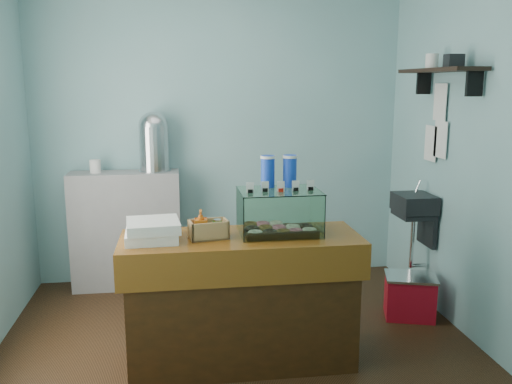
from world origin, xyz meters
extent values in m
plane|color=black|center=(0.00, 0.00, 0.00)|extent=(3.50, 3.50, 0.00)
cube|color=#79ACB0|center=(0.00, 1.50, 1.40)|extent=(3.50, 0.04, 2.80)
cube|color=#79ACB0|center=(0.00, -1.50, 1.40)|extent=(3.50, 0.04, 2.80)
cube|color=#79ACB0|center=(1.75, 0.00, 1.40)|extent=(0.04, 3.00, 2.80)
cube|color=black|center=(1.58, 0.55, 0.90)|extent=(0.30, 0.35, 0.15)
cube|color=black|center=(1.71, 0.55, 0.70)|extent=(0.04, 0.30, 0.35)
cylinder|color=silver|center=(1.65, 0.65, 1.02)|extent=(0.02, 0.02, 0.12)
cylinder|color=silver|center=(1.58, 0.55, 0.55)|extent=(0.04, 0.04, 0.45)
cube|color=black|center=(1.60, 0.30, 2.00)|extent=(0.25, 1.00, 0.03)
cube|color=black|center=(1.67, -0.10, 1.90)|extent=(0.12, 0.03, 0.18)
cube|color=black|center=(1.67, 0.70, 1.90)|extent=(0.12, 0.03, 0.18)
cube|color=white|center=(1.73, 0.45, 1.45)|extent=(0.01, 0.21, 0.30)
cube|color=white|center=(1.73, 0.62, 1.40)|extent=(0.01, 0.21, 0.30)
cube|color=white|center=(1.73, 0.50, 1.75)|extent=(0.01, 0.21, 0.30)
cube|color=#44230D|center=(0.00, -0.25, 0.42)|extent=(1.50, 0.56, 0.84)
cube|color=#4B220A|center=(0.00, -0.25, 0.87)|extent=(1.60, 0.60, 0.06)
cube|color=#4B220A|center=(0.00, -0.53, 0.75)|extent=(1.60, 0.04, 0.18)
cube|color=#949496|center=(-0.90, 1.32, 0.55)|extent=(1.00, 0.32, 1.10)
cube|color=#311E0E|center=(0.27, -0.20, 0.91)|extent=(0.48, 0.34, 0.02)
torus|color=beige|center=(0.09, -0.31, 0.94)|extent=(0.10, 0.10, 0.03)
torus|color=black|center=(0.18, -0.31, 0.94)|extent=(0.10, 0.10, 0.03)
torus|color=brown|center=(0.27, -0.31, 0.94)|extent=(0.10, 0.10, 0.03)
torus|color=#CC6078|center=(0.36, -0.31, 0.94)|extent=(0.10, 0.10, 0.03)
torus|color=beige|center=(0.45, -0.31, 0.94)|extent=(0.10, 0.10, 0.03)
torus|color=black|center=(0.09, -0.20, 0.94)|extent=(0.10, 0.10, 0.03)
torus|color=brown|center=(0.18, -0.20, 0.94)|extent=(0.10, 0.10, 0.03)
torus|color=#CC6078|center=(0.27, -0.20, 0.94)|extent=(0.10, 0.10, 0.03)
torus|color=beige|center=(0.36, -0.20, 0.94)|extent=(0.10, 0.10, 0.03)
torus|color=black|center=(0.45, -0.20, 0.94)|extent=(0.10, 0.10, 0.03)
torus|color=brown|center=(0.09, -0.09, 0.94)|extent=(0.10, 0.10, 0.03)
torus|color=#CC6078|center=(0.18, -0.09, 0.94)|extent=(0.10, 0.10, 0.03)
torus|color=beige|center=(0.27, -0.09, 0.94)|extent=(0.10, 0.10, 0.03)
cube|color=white|center=(0.27, -0.40, 1.05)|extent=(0.53, 0.01, 0.29)
cube|color=white|center=(0.27, -0.01, 1.05)|extent=(0.53, 0.01, 0.29)
cube|color=white|center=(0.00, -0.20, 1.05)|extent=(0.01, 0.39, 0.29)
cube|color=white|center=(0.53, -0.20, 1.05)|extent=(0.01, 0.39, 0.29)
cube|color=white|center=(0.27, -0.20, 1.19)|extent=(0.55, 0.40, 0.01)
cube|color=white|center=(0.06, -0.25, 1.23)|extent=(0.05, 0.00, 0.07)
cube|color=black|center=(0.06, -0.25, 1.21)|extent=(0.03, 0.02, 0.02)
cube|color=white|center=(0.16, -0.25, 1.23)|extent=(0.05, 0.00, 0.07)
cube|color=black|center=(0.16, -0.25, 1.21)|extent=(0.03, 0.02, 0.02)
cube|color=white|center=(0.27, -0.25, 1.23)|extent=(0.05, 0.00, 0.07)
cube|color=red|center=(0.27, -0.25, 1.21)|extent=(0.03, 0.02, 0.02)
cube|color=white|center=(0.37, -0.25, 1.23)|extent=(0.05, 0.00, 0.07)
cube|color=black|center=(0.37, -0.25, 1.21)|extent=(0.03, 0.02, 0.02)
cube|color=white|center=(0.47, -0.25, 1.23)|extent=(0.05, 0.00, 0.07)
cube|color=black|center=(0.47, -0.25, 1.21)|extent=(0.03, 0.02, 0.02)
cylinder|color=blue|center=(0.21, -0.08, 1.31)|extent=(0.09, 0.09, 0.22)
cylinder|color=white|center=(0.21, -0.08, 1.41)|extent=(0.10, 0.10, 0.02)
cylinder|color=blue|center=(0.36, -0.08, 1.31)|extent=(0.09, 0.09, 0.22)
cylinder|color=white|center=(0.36, -0.08, 1.41)|extent=(0.10, 0.10, 0.02)
cube|color=tan|center=(-0.22, -0.26, 0.91)|extent=(0.27, 0.19, 0.01)
cube|color=tan|center=(-0.20, -0.33, 0.96)|extent=(0.25, 0.06, 0.12)
cube|color=tan|center=(-0.23, -0.19, 0.96)|extent=(0.25, 0.06, 0.12)
cube|color=tan|center=(-0.33, -0.28, 0.96)|extent=(0.04, 0.15, 0.12)
cube|color=tan|center=(-0.10, -0.24, 0.96)|extent=(0.04, 0.15, 0.12)
imported|color=#CD5F13|center=(-0.26, -0.27, 1.00)|extent=(0.10, 0.10, 0.18)
cylinder|color=#307E22|center=(-0.16, -0.25, 0.96)|extent=(0.06, 0.06, 0.10)
cylinder|color=silver|center=(-0.16, -0.25, 1.02)|extent=(0.05, 0.05, 0.01)
cube|color=white|center=(-0.58, -0.25, 0.93)|extent=(0.35, 0.35, 0.07)
cube|color=white|center=(-0.57, -0.26, 1.00)|extent=(0.36, 0.36, 0.07)
cylinder|color=silver|center=(-0.62, 1.34, 1.10)|extent=(0.30, 0.30, 0.01)
cylinder|color=silver|center=(-0.62, 1.34, 1.31)|extent=(0.27, 0.27, 0.41)
sphere|color=silver|center=(-0.62, 1.34, 1.52)|extent=(0.27, 0.27, 0.27)
cube|color=red|center=(1.46, 0.27, 0.17)|extent=(0.45, 0.39, 0.34)
cube|color=silver|center=(1.46, 0.27, 0.35)|extent=(0.48, 0.41, 0.02)
camera|label=1|loc=(-0.40, -3.71, 1.90)|focal=38.00mm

